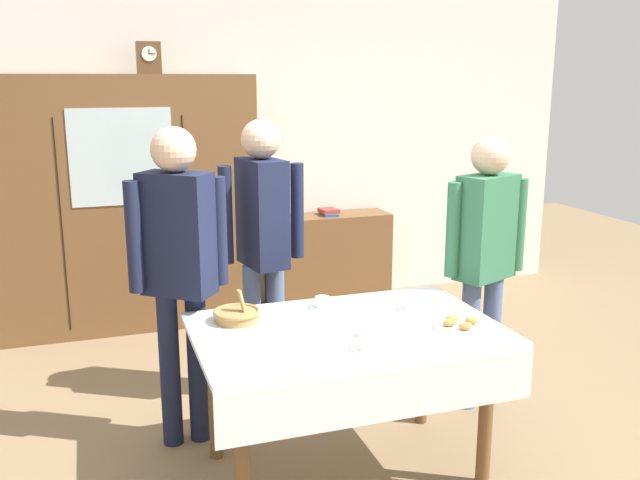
% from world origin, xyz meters
% --- Properties ---
extents(ground_plane, '(12.00, 12.00, 0.00)m').
position_xyz_m(ground_plane, '(0.00, 0.00, 0.00)').
color(ground_plane, '#846B4C').
rests_on(ground_plane, ground).
extents(back_wall, '(6.40, 0.10, 2.70)m').
position_xyz_m(back_wall, '(0.00, 2.65, 1.35)').
color(back_wall, silver).
rests_on(back_wall, ground).
extents(dining_table, '(1.49, 0.96, 0.78)m').
position_xyz_m(dining_table, '(0.00, -0.23, 0.66)').
color(dining_table, brown).
rests_on(dining_table, ground).
extents(wall_cabinet, '(2.07, 0.46, 2.00)m').
position_xyz_m(wall_cabinet, '(-0.90, 2.35, 1.00)').
color(wall_cabinet, brown).
rests_on(wall_cabinet, ground).
extents(mantel_clock, '(0.18, 0.11, 0.24)m').
position_xyz_m(mantel_clock, '(-0.64, 2.35, 2.12)').
color(mantel_clock, brown).
rests_on(mantel_clock, wall_cabinet).
extents(bookshelf_low, '(1.08, 0.35, 0.80)m').
position_xyz_m(bookshelf_low, '(0.83, 2.41, 0.40)').
color(bookshelf_low, brown).
rests_on(bookshelf_low, ground).
extents(book_stack, '(0.16, 0.23, 0.05)m').
position_xyz_m(book_stack, '(0.83, 2.41, 0.83)').
color(book_stack, '#2D5184').
rests_on(book_stack, bookshelf_low).
extents(tea_cup_far_right, '(0.13, 0.13, 0.06)m').
position_xyz_m(tea_cup_far_right, '(-0.02, -0.51, 0.81)').
color(tea_cup_far_right, white).
rests_on(tea_cup_far_right, dining_table).
extents(tea_cup_near_right, '(0.13, 0.13, 0.06)m').
position_xyz_m(tea_cup_near_right, '(0.06, -0.36, 0.81)').
color(tea_cup_near_right, white).
rests_on(tea_cup_near_right, dining_table).
extents(tea_cup_mid_left, '(0.13, 0.13, 0.06)m').
position_xyz_m(tea_cup_mid_left, '(0.41, -0.07, 0.81)').
color(tea_cup_mid_left, white).
rests_on(tea_cup_mid_left, dining_table).
extents(tea_cup_near_left, '(0.13, 0.13, 0.06)m').
position_xyz_m(tea_cup_near_left, '(-0.02, 0.11, 0.81)').
color(tea_cup_near_left, silver).
rests_on(tea_cup_near_left, dining_table).
extents(bread_basket, '(0.24, 0.24, 0.16)m').
position_xyz_m(bread_basket, '(-0.49, 0.05, 0.81)').
color(bread_basket, '#9E7542').
rests_on(bread_basket, dining_table).
extents(pastry_plate, '(0.28, 0.28, 0.05)m').
position_xyz_m(pastry_plate, '(0.53, -0.39, 0.79)').
color(pastry_plate, white).
rests_on(pastry_plate, dining_table).
extents(spoon_near_left, '(0.12, 0.02, 0.01)m').
position_xyz_m(spoon_near_left, '(0.25, 0.09, 0.78)').
color(spoon_near_left, silver).
rests_on(spoon_near_left, dining_table).
extents(spoon_far_right, '(0.12, 0.02, 0.01)m').
position_xyz_m(spoon_far_right, '(-0.01, -0.23, 0.78)').
color(spoon_far_right, silver).
rests_on(spoon_far_right, dining_table).
extents(person_behind_table_left, '(0.52, 0.32, 1.65)m').
position_xyz_m(person_behind_table_left, '(1.03, 0.23, 1.01)').
color(person_behind_table_left, slate).
rests_on(person_behind_table_left, ground).
extents(person_near_right_end, '(0.52, 0.38, 1.74)m').
position_xyz_m(person_near_right_end, '(-0.73, 0.36, 1.07)').
color(person_near_right_end, '#191E38').
rests_on(person_near_right_end, ground).
extents(person_by_cabinet, '(0.52, 0.39, 1.74)m').
position_xyz_m(person_by_cabinet, '(-0.17, 0.77, 1.07)').
color(person_by_cabinet, slate).
rests_on(person_by_cabinet, ground).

